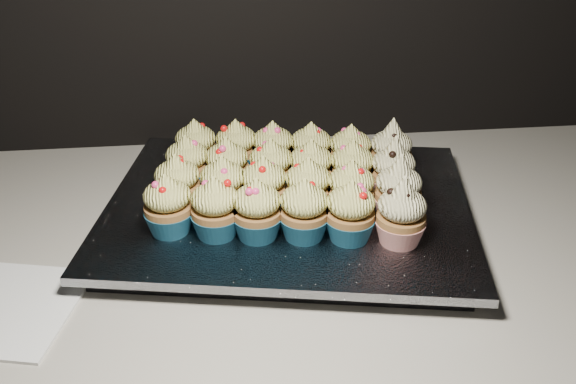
# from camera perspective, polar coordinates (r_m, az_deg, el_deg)

# --- Properties ---
(worktop) EXTENTS (2.44, 0.64, 0.04)m
(worktop) POSITION_cam_1_polar(r_m,az_deg,el_deg) (0.95, 12.69, -3.49)
(worktop) COLOR beige
(worktop) RESTS_ON cabinet
(napkin) EXTENTS (0.20, 0.20, 0.00)m
(napkin) POSITION_cam_1_polar(r_m,az_deg,el_deg) (0.83, -23.97, -9.38)
(napkin) COLOR white
(napkin) RESTS_ON worktop
(baking_tray) EXTENTS (0.52, 0.43, 0.02)m
(baking_tray) POSITION_cam_1_polar(r_m,az_deg,el_deg) (0.91, -0.00, -2.15)
(baking_tray) COLOR black
(baking_tray) RESTS_ON worktop
(foil_lining) EXTENTS (0.56, 0.48, 0.01)m
(foil_lining) POSITION_cam_1_polar(r_m,az_deg,el_deg) (0.90, -0.00, -1.22)
(foil_lining) COLOR silver
(foil_lining) RESTS_ON baking_tray
(cupcake_0) EXTENTS (0.06, 0.06, 0.08)m
(cupcake_0) POSITION_cam_1_polar(r_m,az_deg,el_deg) (0.82, -10.61, -1.23)
(cupcake_0) COLOR #1A5D7E
(cupcake_0) RESTS_ON foil_lining
(cupcake_1) EXTENTS (0.06, 0.06, 0.08)m
(cupcake_1) POSITION_cam_1_polar(r_m,az_deg,el_deg) (0.81, -6.47, -1.53)
(cupcake_1) COLOR #1A5D7E
(cupcake_1) RESTS_ON foil_lining
(cupcake_2) EXTENTS (0.06, 0.06, 0.08)m
(cupcake_2) POSITION_cam_1_polar(r_m,az_deg,el_deg) (0.80, -2.77, -1.68)
(cupcake_2) COLOR #1A5D7E
(cupcake_2) RESTS_ON foil_lining
(cupcake_3) EXTENTS (0.06, 0.06, 0.08)m
(cupcake_3) POSITION_cam_1_polar(r_m,az_deg,el_deg) (0.80, 1.44, -1.71)
(cupcake_3) COLOR #1A5D7E
(cupcake_3) RESTS_ON foil_lining
(cupcake_4) EXTENTS (0.06, 0.06, 0.08)m
(cupcake_4) POSITION_cam_1_polar(r_m,az_deg,el_deg) (0.80, 5.57, -1.86)
(cupcake_4) COLOR #1A5D7E
(cupcake_4) RESTS_ON foil_lining
(cupcake_5) EXTENTS (0.06, 0.06, 0.10)m
(cupcake_5) POSITION_cam_1_polar(r_m,az_deg,el_deg) (0.80, 10.04, -1.99)
(cupcake_5) COLOR red
(cupcake_5) RESTS_ON foil_lining
(cupcake_6) EXTENTS (0.06, 0.06, 0.08)m
(cupcake_6) POSITION_cam_1_polar(r_m,az_deg,el_deg) (0.87, -9.78, 0.62)
(cupcake_6) COLOR #1A5D7E
(cupcake_6) RESTS_ON foil_lining
(cupcake_7) EXTENTS (0.06, 0.06, 0.08)m
(cupcake_7) POSITION_cam_1_polar(r_m,az_deg,el_deg) (0.86, -5.78, 0.49)
(cupcake_7) COLOR #1A5D7E
(cupcake_7) RESTS_ON foil_lining
(cupcake_8) EXTENTS (0.06, 0.06, 0.08)m
(cupcake_8) POSITION_cam_1_polar(r_m,az_deg,el_deg) (0.85, -2.17, 0.43)
(cupcake_8) COLOR #1A5D7E
(cupcake_8) RESTS_ON foil_lining
(cupcake_9) EXTENTS (0.06, 0.06, 0.08)m
(cupcake_9) POSITION_cam_1_polar(r_m,az_deg,el_deg) (0.85, 1.79, 0.34)
(cupcake_9) COLOR #1A5D7E
(cupcake_9) RESTS_ON foil_lining
(cupcake_10) EXTENTS (0.06, 0.06, 0.08)m
(cupcake_10) POSITION_cam_1_polar(r_m,az_deg,el_deg) (0.85, 5.60, 0.07)
(cupcake_10) COLOR #1A5D7E
(cupcake_10) RESTS_ON foil_lining
(cupcake_11) EXTENTS (0.06, 0.06, 0.10)m
(cupcake_11) POSITION_cam_1_polar(r_m,az_deg,el_deg) (0.85, 9.77, 0.09)
(cupcake_11) COLOR red
(cupcake_11) RESTS_ON foil_lining
(cupcake_12) EXTENTS (0.06, 0.06, 0.08)m
(cupcake_12) POSITION_cam_1_polar(r_m,az_deg,el_deg) (0.92, -8.92, 2.42)
(cupcake_12) COLOR #1A5D7E
(cupcake_12) RESTS_ON foil_lining
(cupcake_13) EXTENTS (0.06, 0.06, 0.08)m
(cupcake_13) POSITION_cam_1_polar(r_m,az_deg,el_deg) (0.91, -5.43, 2.26)
(cupcake_13) COLOR #1A5D7E
(cupcake_13) RESTS_ON foil_lining
(cupcake_14) EXTENTS (0.06, 0.06, 0.08)m
(cupcake_14) POSITION_cam_1_polar(r_m,az_deg,el_deg) (0.90, -1.53, 2.13)
(cupcake_14) COLOR #1A5D7E
(cupcake_14) RESTS_ON foil_lining
(cupcake_15) EXTENTS (0.06, 0.06, 0.08)m
(cupcake_15) POSITION_cam_1_polar(r_m,az_deg,el_deg) (0.90, 2.04, 2.06)
(cupcake_15) COLOR #1A5D7E
(cupcake_15) RESTS_ON foil_lining
(cupcake_16) EXTENTS (0.06, 0.06, 0.08)m
(cupcake_16) POSITION_cam_1_polar(r_m,az_deg,el_deg) (0.90, 5.69, 1.98)
(cupcake_16) COLOR #1A5D7E
(cupcake_16) RESTS_ON foil_lining
(cupcake_17) EXTENTS (0.06, 0.06, 0.10)m
(cupcake_17) POSITION_cam_1_polar(r_m,az_deg,el_deg) (0.90, 9.32, 1.82)
(cupcake_17) COLOR red
(cupcake_17) RESTS_ON foil_lining
(cupcake_18) EXTENTS (0.06, 0.06, 0.08)m
(cupcake_18) POSITION_cam_1_polar(r_m,az_deg,el_deg) (0.97, -8.18, 3.92)
(cupcake_18) COLOR #1A5D7E
(cupcake_18) RESTS_ON foil_lining
(cupcake_19) EXTENTS (0.06, 0.06, 0.08)m
(cupcake_19) POSITION_cam_1_polar(r_m,az_deg,el_deg) (0.96, -4.61, 3.93)
(cupcake_19) COLOR #1A5D7E
(cupcake_19) RESTS_ON foil_lining
(cupcake_20) EXTENTS (0.06, 0.06, 0.08)m
(cupcake_20) POSITION_cam_1_polar(r_m,az_deg,el_deg) (0.95, -1.35, 3.79)
(cupcake_20) COLOR #1A5D7E
(cupcake_20) RESTS_ON foil_lining
(cupcake_21) EXTENTS (0.06, 0.06, 0.08)m
(cupcake_21) POSITION_cam_1_polar(r_m,az_deg,el_deg) (0.95, 2.04, 3.70)
(cupcake_21) COLOR #1A5D7E
(cupcake_21) RESTS_ON foil_lining
(cupcake_22) EXTENTS (0.06, 0.06, 0.08)m
(cupcake_22) POSITION_cam_1_polar(r_m,az_deg,el_deg) (0.95, 5.54, 3.45)
(cupcake_22) COLOR #1A5D7E
(cupcake_22) RESTS_ON foil_lining
(cupcake_23) EXTENTS (0.06, 0.06, 0.10)m
(cupcake_23) POSITION_cam_1_polar(r_m,az_deg,el_deg) (0.95, 9.13, 3.53)
(cupcake_23) COLOR red
(cupcake_23) RESTS_ON foil_lining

